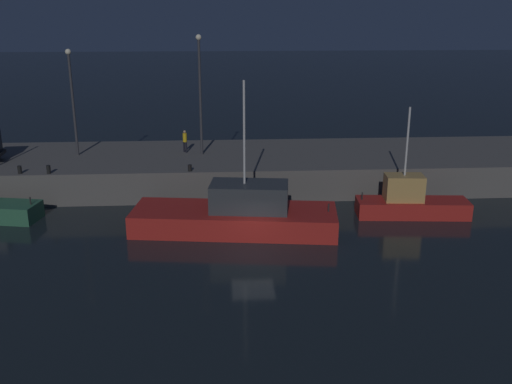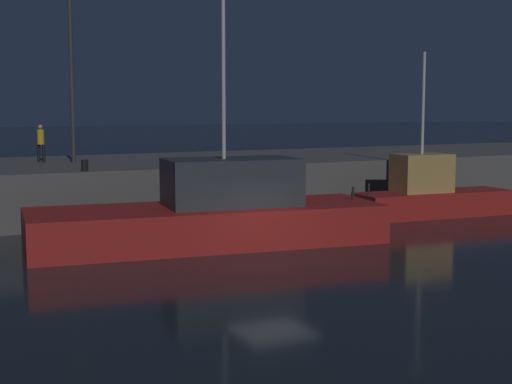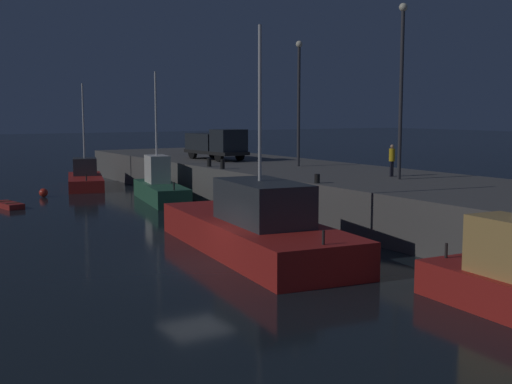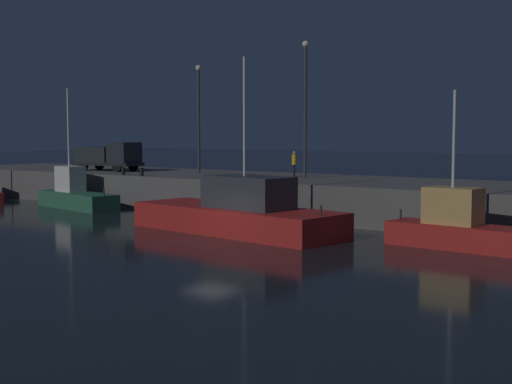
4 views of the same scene
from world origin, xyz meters
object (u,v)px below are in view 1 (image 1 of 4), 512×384
bollard_central (190,168)px  bollard_east (49,169)px  fishing_trawler_green (410,202)px  dockworker (185,140)px  lamp_post_west (72,95)px  bollard_west (20,170)px  fishing_trawler_red (238,215)px  lamp_post_east (200,87)px

bollard_central → bollard_east: bearing=-180.0°
fishing_trawler_green → bollard_east: (-24.65, 3.70, 1.68)m
dockworker → bollard_central: (0.63, -5.66, -0.78)m
lamp_post_west → bollard_central: size_ratio=17.42×
lamp_post_west → bollard_west: (-2.81, -5.16, -4.47)m
lamp_post_west → bollard_east: 6.95m
fishing_trawler_red → bollard_central: (-3.20, 5.66, 1.53)m
bollard_west → bollard_east: bearing=-3.4°
dockworker → lamp_post_west: bearing=-177.4°
lamp_post_east → bollard_central: 7.08m
fishing_trawler_red → bollard_east: size_ratio=21.99×
lamp_post_west → dockworker: size_ratio=4.58×
lamp_post_east → dockworker: bearing=151.0°
fishing_trawler_red → lamp_post_east: 12.69m
bollard_west → bollard_east: size_ratio=0.93×
bollard_central → bollard_west: bearing=179.4°
fishing_trawler_red → fishing_trawler_green: fishing_trawler_red is taller
lamp_post_east → bollard_west: size_ratio=16.52×
lamp_post_west → fishing_trawler_red: bearing=-41.8°
fishing_trawler_red → bollard_central: fishing_trawler_red is taller
lamp_post_east → bollard_west: lamp_post_east is taller
fishing_trawler_red → bollard_central: bearing=119.5°
lamp_post_west → bollard_central: bearing=-30.3°
fishing_trawler_green → dockworker: bearing=148.8°
bollard_central → bollard_east: bollard_east is taller
lamp_post_east → bollard_central: size_ratio=19.63×
lamp_post_west → bollard_east: (-0.80, -5.28, -4.45)m
lamp_post_west → bollard_east: size_ratio=13.64×
bollard_central → lamp_post_east: bearing=81.7°
lamp_post_east → bollard_east: size_ratio=15.37×
bollard_east → dockworker: bearing=31.7°
bollard_east → lamp_post_west: bearing=81.4°
lamp_post_west → bollard_east: bearing=-98.6°
fishing_trawler_red → dockworker: size_ratio=7.39×
lamp_post_east → bollard_west: 14.34m
bollard_east → lamp_post_east: bearing=25.0°
fishing_trawler_green → lamp_post_west: 26.22m
lamp_post_east → bollard_west: bearing=-159.1°
fishing_trawler_red → dockworker: 12.17m
lamp_post_west → lamp_post_east: lamp_post_east is taller
dockworker → bollard_west: (-11.20, -5.55, -0.74)m
lamp_post_east → fishing_trawler_green: bearing=-31.4°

